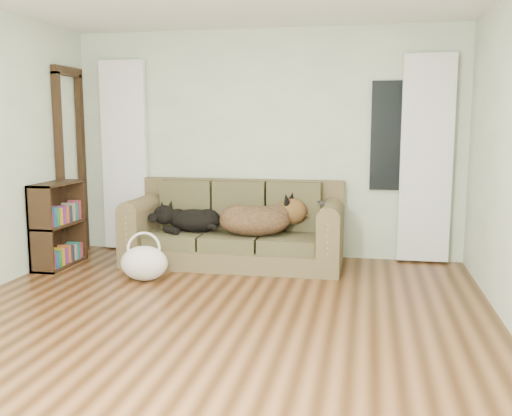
% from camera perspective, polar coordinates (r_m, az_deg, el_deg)
% --- Properties ---
extents(floor, '(5.00, 5.00, 0.00)m').
position_cam_1_polar(floor, '(4.46, -5.00, -11.73)').
color(floor, '#3A200D').
rests_on(floor, ground).
extents(wall_back, '(4.50, 0.04, 2.60)m').
position_cam_1_polar(wall_back, '(6.63, 0.88, 6.41)').
color(wall_back, beige).
rests_on(wall_back, ground).
extents(curtain_left, '(0.55, 0.08, 2.25)m').
position_cam_1_polar(curtain_left, '(7.07, -12.99, 5.11)').
color(curtain_left, white).
rests_on(curtain_left, ground).
extents(curtain_right, '(0.55, 0.08, 2.25)m').
position_cam_1_polar(curtain_right, '(6.48, 16.66, 4.68)').
color(curtain_right, white).
rests_on(curtain_right, ground).
extents(window_pane, '(0.50, 0.03, 1.20)m').
position_cam_1_polar(window_pane, '(6.50, 13.61, 7.02)').
color(window_pane, black).
rests_on(window_pane, wall_back).
extents(door_casing, '(0.07, 0.60, 2.10)m').
position_cam_1_polar(door_casing, '(6.96, -17.98, 4.04)').
color(door_casing, black).
rests_on(door_casing, ground).
extents(sofa, '(2.35, 1.01, 0.96)m').
position_cam_1_polar(sofa, '(6.26, -2.22, -1.55)').
color(sofa, '#4D4024').
rests_on(sofa, floor).
extents(dog_black_lab, '(0.67, 0.53, 0.26)m').
position_cam_1_polar(dog_black_lab, '(6.36, -6.50, -1.17)').
color(dog_black_lab, black).
rests_on(dog_black_lab, sofa).
extents(dog_shepherd, '(0.86, 0.65, 0.35)m').
position_cam_1_polar(dog_shepherd, '(6.13, 0.31, -1.38)').
color(dog_shepherd, black).
rests_on(dog_shepherd, sofa).
extents(tv_remote, '(0.08, 0.19, 0.02)m').
position_cam_1_polar(tv_remote, '(5.89, 6.49, 0.52)').
color(tv_remote, black).
rests_on(tv_remote, sofa).
extents(tote_bag, '(0.49, 0.39, 0.34)m').
position_cam_1_polar(tote_bag, '(5.75, -11.11, -5.56)').
color(tote_bag, silver).
rests_on(tote_bag, floor).
extents(bookshelf, '(0.31, 0.74, 0.91)m').
position_cam_1_polar(bookshelf, '(6.51, -19.19, -1.18)').
color(bookshelf, black).
rests_on(bookshelf, floor).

